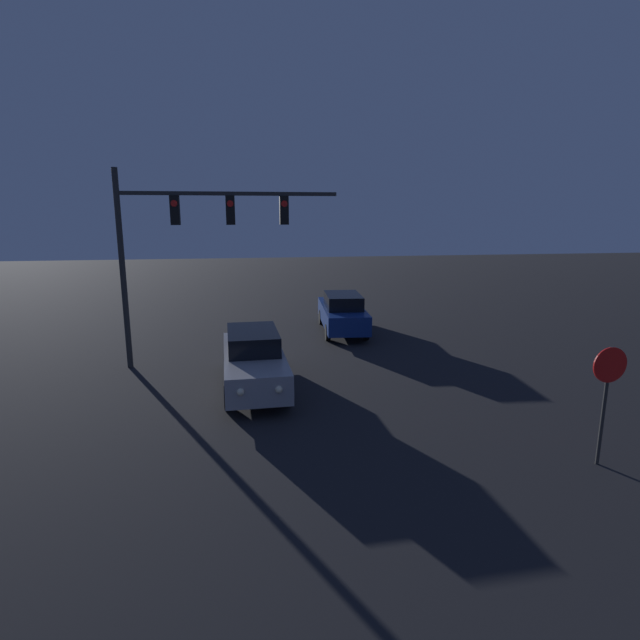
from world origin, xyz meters
name	(u,v)px	position (x,y,z in m)	size (l,w,h in m)	color
car_near	(254,359)	(-2.11, 17.12, 0.83)	(1.80, 4.94, 1.63)	#99999E
car_far	(342,312)	(1.76, 23.46, 0.83)	(1.99, 4.99, 1.63)	navy
traffic_signal_mast	(188,231)	(-3.98, 19.69, 4.34)	(6.85, 0.30, 6.24)	#2D2D2D
stop_sign	(607,384)	(4.49, 11.51, 1.68)	(0.70, 0.07, 2.41)	#2D2D2D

